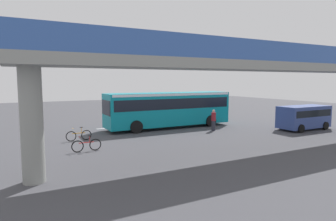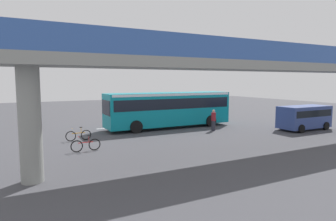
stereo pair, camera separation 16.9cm
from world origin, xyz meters
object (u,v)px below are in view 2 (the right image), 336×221
(bicycle_red, at_px, (86,145))
(pedestrian, at_px, (213,120))
(traffic_sign, at_px, (142,104))
(parked_van, at_px, (304,116))
(bicycle_orange, at_px, (79,135))
(city_bus, at_px, (169,107))

(bicycle_red, relative_size, pedestrian, 0.99)
(pedestrian, bearing_deg, traffic_sign, -60.40)
(parked_van, relative_size, pedestrian, 2.68)
(bicycle_red, xyz_separation_m, traffic_sign, (-7.37, -8.88, 1.52))
(bicycle_red, distance_m, bicycle_orange, 3.43)
(parked_van, bearing_deg, bicycle_red, -2.71)
(bicycle_orange, relative_size, pedestrian, 0.99)
(pedestrian, xyz_separation_m, traffic_sign, (3.75, -6.59, 1.00))
(city_bus, distance_m, pedestrian, 4.21)
(bicycle_red, height_order, pedestrian, pedestrian)
(parked_van, bearing_deg, traffic_sign, -41.48)
(bicycle_orange, bearing_deg, parked_van, 166.73)
(city_bus, relative_size, traffic_sign, 4.12)
(pedestrian, bearing_deg, city_bus, -51.44)
(traffic_sign, bearing_deg, city_bus, 109.39)
(bicycle_orange, bearing_deg, city_bus, -166.06)
(pedestrian, distance_m, traffic_sign, 7.65)
(parked_van, xyz_separation_m, traffic_sign, (11.04, -9.76, 0.71))
(parked_van, relative_size, bicycle_red, 2.71)
(parked_van, height_order, bicycle_red, parked_van)
(city_bus, relative_size, parked_van, 2.40)
(bicycle_orange, height_order, traffic_sign, traffic_sign)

